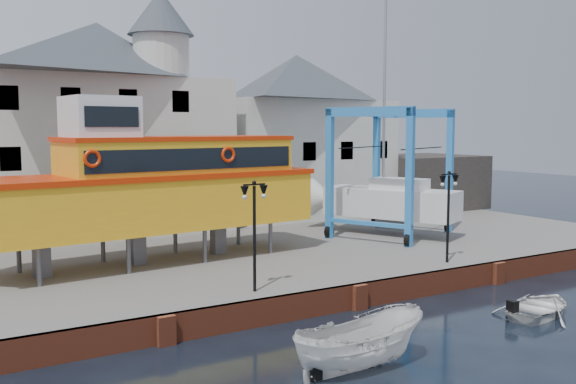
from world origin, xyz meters
TOP-DOWN VIEW (x-y plane):
  - ground at (0.00, 0.00)m, footprint 140.00×140.00m
  - hardstanding at (0.00, 11.00)m, footprint 44.00×22.00m
  - quay_wall at (-0.00, 0.10)m, footprint 44.00×0.47m
  - building_white_main at (-4.87, 18.39)m, footprint 14.00×8.30m
  - building_white_right at (9.00, 19.00)m, footprint 12.00×8.00m
  - shed_dark at (19.00, 17.00)m, footprint 8.00×7.00m
  - lamp_post_left at (-4.00, 1.20)m, footprint 1.12×0.32m
  - lamp_post_right at (6.00, 1.20)m, footprint 1.12×0.32m
  - tour_boat at (-6.20, 8.13)m, footprint 17.45×5.69m
  - travel_lift at (8.40, 9.15)m, footprint 7.99×9.35m
  - motorboat_a at (-3.86, -5.08)m, footprint 4.71×1.86m
  - motorboat_b at (5.60, -4.15)m, footprint 4.57×3.83m

SIDE VIEW (x-z plane):
  - ground at x=0.00m, z-range 0.00..0.00m
  - motorboat_a at x=-3.86m, z-range -0.90..0.90m
  - motorboat_b at x=5.60m, z-range -0.41..0.41m
  - hardstanding at x=0.00m, z-range 0.00..1.00m
  - quay_wall at x=0.00m, z-range 0.00..1.00m
  - shed_dark at x=19.00m, z-range 1.00..5.00m
  - travel_lift at x=8.40m, z-range -3.64..10.27m
  - lamp_post_left at x=-4.00m, z-range 2.07..6.27m
  - lamp_post_right at x=6.00m, z-range 2.07..6.27m
  - tour_boat at x=-6.20m, z-range 0.79..8.25m
  - building_white_right at x=9.00m, z-range 1.00..12.20m
  - building_white_main at x=-4.87m, z-range 0.34..14.34m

